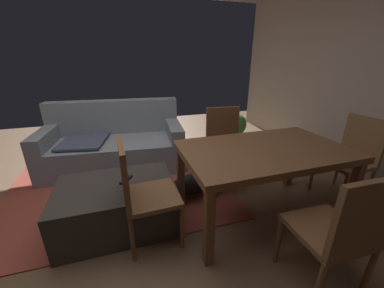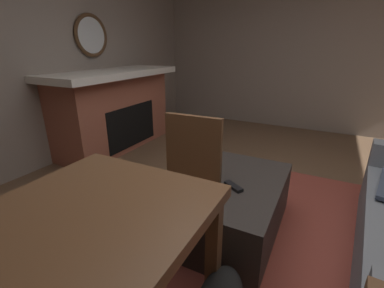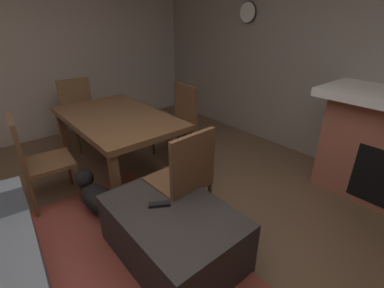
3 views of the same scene
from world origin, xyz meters
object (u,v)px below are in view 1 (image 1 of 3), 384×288
at_px(dining_chair_east, 353,154).
at_px(potted_plant, 236,126).
at_px(tv_remote, 126,180).
at_px(dining_table, 264,156).
at_px(dining_chair_south, 341,229).
at_px(couch, 115,144).
at_px(ottoman_coffee_table, 118,205).
at_px(small_dog, 196,181).
at_px(dining_chair_north, 225,140).
at_px(dining_chair_west, 140,189).

bearing_deg(dining_chair_east, potted_plant, 99.48).
xyz_separation_m(dining_chair_east, potted_plant, (-0.34, 2.03, -0.22)).
height_order(tv_remote, dining_table, dining_table).
bearing_deg(dining_table, dining_chair_south, -90.22).
distance_m(couch, tv_remote, 1.36).
distance_m(tv_remote, dining_table, 1.32).
height_order(ottoman_coffee_table, dining_table, dining_table).
relative_size(tv_remote, small_dog, 0.26).
bearing_deg(dining_chair_south, dining_chair_north, 89.63).
height_order(tv_remote, dining_chair_north, dining_chair_north).
distance_m(couch, dining_chair_west, 1.70).
distance_m(dining_chair_south, potted_plant, 3.01).
bearing_deg(potted_plant, couch, -170.51).
bearing_deg(dining_chair_north, dining_table, -90.52).
relative_size(dining_table, dining_chair_east, 1.65).
height_order(dining_chair_south, dining_chair_north, same).
relative_size(couch, small_dog, 3.23).
height_order(dining_table, small_dog, dining_table).
bearing_deg(dining_chair_west, small_dog, 37.82).
relative_size(tv_remote, dining_chair_east, 0.17).
distance_m(couch, dining_chair_south, 2.88).
bearing_deg(potted_plant, dining_chair_west, -134.14).
height_order(dining_chair_south, potted_plant, dining_chair_south).
bearing_deg(dining_chair_west, couch, 97.32).
height_order(couch, ottoman_coffee_table, couch).
xyz_separation_m(ottoman_coffee_table, dining_chair_south, (1.36, -1.13, 0.30)).
relative_size(dining_chair_east, small_dog, 1.51).
xyz_separation_m(dining_chair_south, dining_chair_west, (-1.16, 0.85, 0.00)).
xyz_separation_m(potted_plant, small_dog, (-1.32, -1.52, -0.11)).
bearing_deg(dining_chair_south, dining_chair_east, 36.41).
bearing_deg(couch, dining_chair_north, -30.51).
relative_size(ottoman_coffee_table, tv_remote, 6.56).
xyz_separation_m(couch, dining_table, (1.37, -1.67, 0.34)).
bearing_deg(tv_remote, couch, 126.38).
distance_m(ottoman_coffee_table, small_dog, 0.90).
relative_size(couch, dining_chair_north, 2.14).
bearing_deg(couch, ottoman_coffee_table, -89.39).
xyz_separation_m(couch, small_dog, (0.88, -1.16, -0.13)).
distance_m(potted_plant, small_dog, 2.02).
xyz_separation_m(dining_chair_west, dining_chair_north, (1.17, 0.86, 0.00)).
xyz_separation_m(dining_chair_south, small_dog, (-0.49, 1.37, -0.33)).
relative_size(dining_chair_north, potted_plant, 1.70).
bearing_deg(dining_chair_west, dining_chair_east, 0.15).
bearing_deg(ottoman_coffee_table, dining_chair_west, -54.23).
distance_m(dining_chair_west, dining_chair_north, 1.45).
height_order(tv_remote, dining_chair_west, dining_chair_west).
relative_size(tv_remote, dining_chair_south, 0.17).
bearing_deg(dining_table, potted_plant, 68.07).
relative_size(dining_chair_west, potted_plant, 1.70).
xyz_separation_m(dining_chair_west, potted_plant, (1.98, 2.04, -0.22)).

